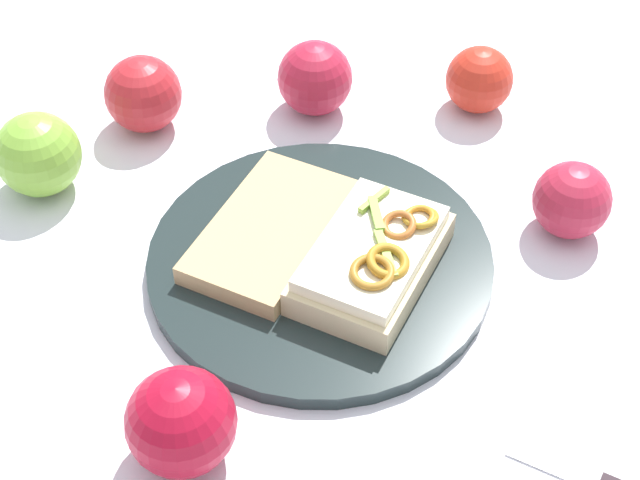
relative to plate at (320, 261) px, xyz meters
The scene contains 10 objects.
ground_plane 0.01m from the plate, ahead, with size 2.00×2.00×0.00m, color silver.
plate is the anchor object (origin of this frame).
sandwich 0.06m from the plate, 76.13° to the right, with size 0.17×0.13×0.05m.
bread_slice_side 0.05m from the plate, 103.58° to the left, with size 0.17×0.10×0.02m, color tan.
apple_0 0.29m from the plate, ahead, with size 0.07×0.07×0.07m, color red.
apple_1 0.24m from the plate, 37.93° to the right, with size 0.07×0.07×0.07m, color #B1223A.
apple_2 0.23m from the plate, 41.28° to the left, with size 0.08×0.08×0.08m, color #B21F38.
apple_3 0.29m from the plate, 108.19° to the left, with size 0.08×0.08×0.08m, color #7CB438.
apple_4 0.28m from the plate, 81.69° to the left, with size 0.08×0.08×0.08m, color red.
apple_5 0.22m from the plate, 167.95° to the right, with size 0.08×0.08×0.08m, color #A60D25.
Camera 1 is at (-0.45, -0.38, 0.64)m, focal length 53.67 mm.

